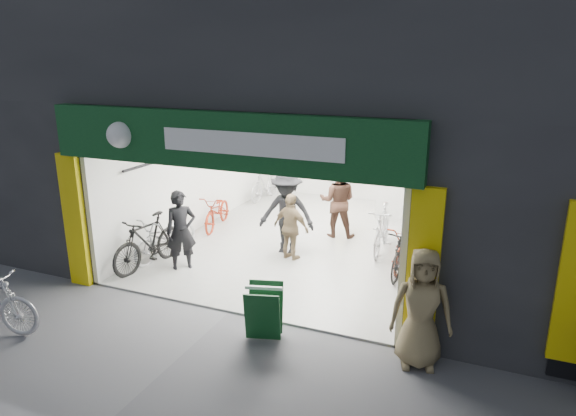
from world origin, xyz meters
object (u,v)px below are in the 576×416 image
Objects in this scene: bike_right_front at (404,251)px; sandwich_board at (264,311)px; pedestrian_near at (421,309)px; bike_left_front at (166,237)px.

bike_right_front is 3.67m from sandwich_board.
pedestrian_near is at bearing -70.90° from bike_right_front.
bike_left_front is at bearing -162.91° from bike_right_front.
pedestrian_near reaches higher than bike_left_front.
bike_right_front is at bearing 20.22° from bike_left_front.
bike_left_front is 2.19× the size of sandwich_board.
bike_right_front reaches higher than sandwich_board.
bike_left_front is 1.05× the size of pedestrian_near.
pedestrian_near is at bearing -11.39° from bike_left_front.
sandwich_board is at bearing -25.10° from bike_left_front.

